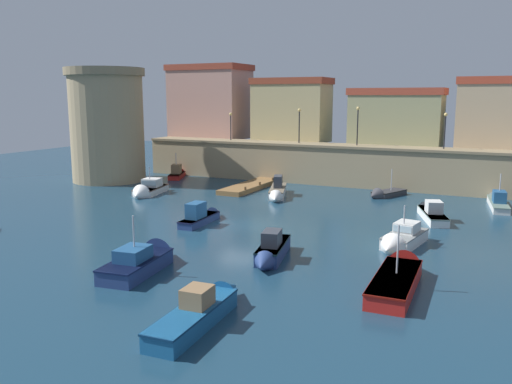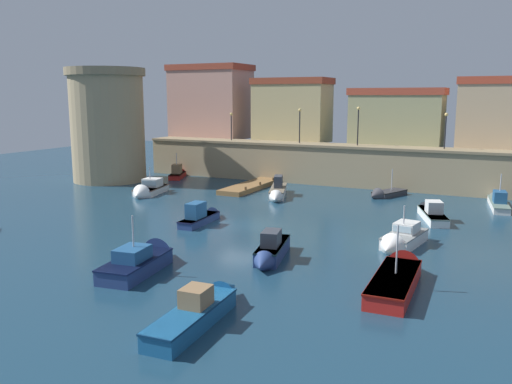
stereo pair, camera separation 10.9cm
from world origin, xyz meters
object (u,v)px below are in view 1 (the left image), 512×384
(moored_boat_2, at_px, (203,216))
(moored_boat_8, at_px, (178,173))
(moored_boat_5, at_px, (145,259))
(moored_boat_10, at_px, (430,212))
(moored_boat_11, at_px, (271,251))
(moored_boat_4, at_px, (277,191))
(quay_lamp_0, at_px, (231,122))
(quay_lamp_1, at_px, (299,120))
(quay_lamp_2, at_px, (358,120))
(mooring_buoy_0, at_px, (401,261))
(moored_boat_1, at_px, (147,190))
(moored_boat_6, at_px, (399,276))
(moored_boat_7, at_px, (401,240))
(moored_boat_12, at_px, (204,308))
(moored_boat_0, at_px, (383,194))
(quay_lamp_3, at_px, (445,125))
(moored_boat_3, at_px, (497,201))
(fortress_tower, at_px, (107,125))

(moored_boat_2, bearing_deg, moored_boat_8, 35.69)
(moored_boat_5, xyz_separation_m, moored_boat_10, (11.63, 18.78, -0.07))
(moored_boat_2, relative_size, moored_boat_11, 0.97)
(moored_boat_4, xyz_separation_m, moored_boat_11, (7.15, -17.14, 0.02))
(quay_lamp_0, xyz_separation_m, quay_lamp_1, (8.10, -0.00, 0.31))
(quay_lamp_2, bearing_deg, quay_lamp_1, -180.00)
(quay_lamp_2, height_order, mooring_buoy_0, quay_lamp_2)
(moored_boat_5, relative_size, moored_boat_11, 1.09)
(quay_lamp_0, relative_size, moored_boat_8, 0.64)
(moored_boat_8, bearing_deg, quay_lamp_0, -79.48)
(quay_lamp_2, bearing_deg, moored_boat_5, -95.22)
(quay_lamp_2, height_order, moored_boat_2, quay_lamp_2)
(moored_boat_1, distance_m, moored_boat_10, 24.54)
(moored_boat_5, bearing_deg, moored_boat_4, -3.33)
(quay_lamp_2, distance_m, moored_boat_10, 15.82)
(moored_boat_5, height_order, moored_boat_6, moored_boat_6)
(moored_boat_10, height_order, moored_boat_11, moored_boat_11)
(moored_boat_5, xyz_separation_m, moored_boat_8, (-16.44, 27.13, -0.04))
(moored_boat_7, bearing_deg, moored_boat_1, -97.63)
(quay_lamp_1, distance_m, moored_boat_6, 31.72)
(moored_boat_2, bearing_deg, quay_lamp_1, -1.26)
(mooring_buoy_0, bearing_deg, moored_boat_10, 90.49)
(moored_boat_12, bearing_deg, moored_boat_1, 38.25)
(moored_boat_1, xyz_separation_m, moored_boat_11, (18.17, -12.83, 0.11))
(quay_lamp_1, distance_m, moored_boat_11, 28.30)
(moored_boat_6, relative_size, moored_boat_11, 1.31)
(moored_boat_0, height_order, moored_boat_8, moored_boat_8)
(moored_boat_1, height_order, moored_boat_4, moored_boat_1)
(quay_lamp_3, height_order, moored_boat_11, quay_lamp_3)
(moored_boat_3, bearing_deg, quay_lamp_3, 38.23)
(moored_boat_6, bearing_deg, fortress_tower, 59.04)
(quay_lamp_1, relative_size, mooring_buoy_0, 7.01)
(moored_boat_2, bearing_deg, fortress_tower, 54.55)
(moored_boat_12, bearing_deg, fortress_tower, 42.96)
(quay_lamp_3, xyz_separation_m, moored_boat_3, (4.95, -4.85, -5.84))
(quay_lamp_2, distance_m, moored_boat_1, 21.50)
(moored_boat_1, bearing_deg, fortress_tower, -132.76)
(quay_lamp_0, distance_m, quay_lamp_3, 22.47)
(quay_lamp_2, distance_m, moored_boat_5, 31.10)
(moored_boat_4, distance_m, moored_boat_11, 18.58)
(moored_boat_0, distance_m, moored_boat_12, 29.57)
(quay_lamp_0, bearing_deg, fortress_tower, -140.88)
(moored_boat_3, height_order, moored_boat_12, moored_boat_3)
(moored_boat_0, height_order, mooring_buoy_0, moored_boat_0)
(quay_lamp_1, xyz_separation_m, moored_boat_11, (8.72, -26.28, -5.87))
(moored_boat_3, bearing_deg, moored_boat_5, 140.72)
(moored_boat_3, bearing_deg, mooring_buoy_0, 159.82)
(moored_boat_12, distance_m, mooring_buoy_0, 12.55)
(moored_boat_6, bearing_deg, moored_boat_11, 82.64)
(moored_boat_11, bearing_deg, moored_boat_3, 141.08)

